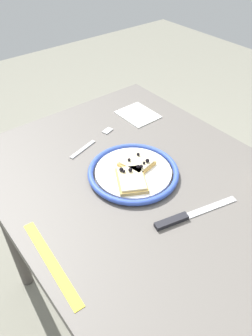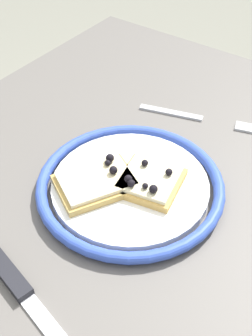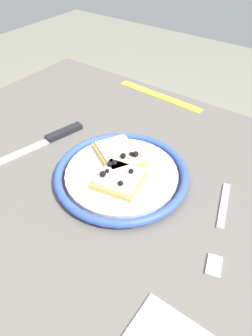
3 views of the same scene
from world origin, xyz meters
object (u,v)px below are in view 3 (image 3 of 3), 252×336
fork (220,225)px  plate (122,174)px  dining_table (109,208)px  knife (52,138)px  pizza_slice_far (119,154)px  measuring_tape (160,96)px  pizza_slice_near (119,178)px

fork → plate: bearing=0.9°
dining_table → knife: size_ratio=4.01×
dining_table → plate: size_ratio=3.63×
dining_table → plate: (-0.03, -0.01, 0.12)m
pizza_slice_far → knife: pizza_slice_far is taller
fork → pizza_slice_far: bearing=-7.2°
plate → measuring_tape: size_ratio=1.00×
dining_table → knife: 0.21m
pizza_slice_far → fork: 0.24m
pizza_slice_near → fork: 0.20m
dining_table → knife: knife is taller
plate → pizza_slice_far: (0.03, -0.03, 0.01)m
pizza_slice_far → measuring_tape: pizza_slice_far is taller
pizza_slice_near → knife: bearing=-8.3°
dining_table → pizza_slice_far: 0.14m
fork → measuring_tape: bearing=-45.6°
dining_table → pizza_slice_near: bearing=158.1°
plate → pizza_slice_near: bearing=117.6°
pizza_slice_near → plate: bearing=-62.4°
knife → measuring_tape: 0.33m
pizza_slice_near → fork: pizza_slice_near is taller
dining_table → pizza_slice_far: pizza_slice_far is taller
dining_table → pizza_slice_near: size_ratio=9.82×
pizza_slice_far → fork: bearing=172.8°
dining_table → measuring_tape: (0.08, -0.33, 0.11)m
fork → measuring_tape: 0.45m
pizza_slice_near → pizza_slice_far: 0.07m
dining_table → measuring_tape: 0.36m
pizza_slice_near → knife: (0.22, -0.03, -0.02)m
dining_table → plate: 0.12m
pizza_slice_near → knife: pizza_slice_near is taller
measuring_tape → pizza_slice_near: bearing=112.8°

